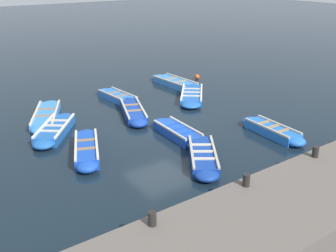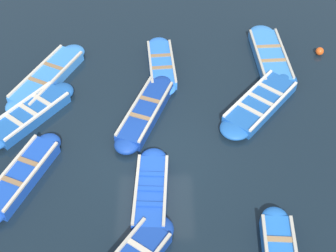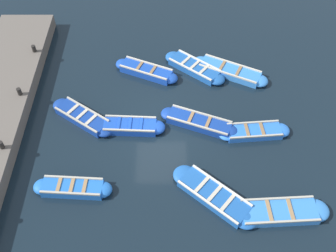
# 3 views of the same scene
# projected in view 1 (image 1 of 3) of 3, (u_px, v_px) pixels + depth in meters

# --- Properties ---
(ground_plane) EXTENTS (120.00, 120.00, 0.00)m
(ground_plane) POSITION_uv_depth(u_px,v_px,m) (159.00, 126.00, 16.52)
(ground_plane) COLOR black
(boat_tucked) EXTENTS (3.23, 1.05, 0.35)m
(boat_tucked) POSITION_uv_depth(u_px,v_px,m) (117.00, 97.00, 19.69)
(boat_tucked) COLOR blue
(boat_tucked) RESTS_ON ground
(boat_bow_out) EXTENTS (3.16, 0.97, 0.41)m
(boat_bow_out) POSITION_uv_depth(u_px,v_px,m) (178.00, 132.00, 15.40)
(boat_bow_out) COLOR #1947B7
(boat_bow_out) RESTS_ON ground
(boat_broadside) EXTENTS (3.66, 2.02, 0.42)m
(boat_broadside) POSITION_uv_depth(u_px,v_px,m) (133.00, 111.00, 17.60)
(boat_broadside) COLOR navy
(boat_broadside) RESTS_ON ground
(boat_outer_right) EXTENTS (3.87, 1.19, 0.37)m
(boat_outer_right) POSITION_uv_depth(u_px,v_px,m) (175.00, 83.00, 22.06)
(boat_outer_right) COLOR #3884E0
(boat_outer_right) RESTS_ON ground
(boat_far_corner) EXTENTS (3.15, 0.92, 0.42)m
(boat_far_corner) POSITION_uv_depth(u_px,v_px,m) (272.00, 131.00, 15.52)
(boat_far_corner) COLOR blue
(boat_far_corner) RESTS_ON ground
(boat_end_of_row) EXTENTS (3.55, 3.21, 0.38)m
(boat_end_of_row) POSITION_uv_depth(u_px,v_px,m) (192.00, 95.00, 19.88)
(boat_end_of_row) COLOR #1E59AD
(boat_end_of_row) RESTS_ON ground
(boat_alongside) EXTENTS (3.27, 2.81, 0.41)m
(boat_alongside) POSITION_uv_depth(u_px,v_px,m) (55.00, 130.00, 15.63)
(boat_alongside) COLOR #1E59AD
(boat_alongside) RESTS_ON ground
(boat_stern_in) EXTENTS (3.24, 2.60, 0.41)m
(boat_stern_in) POSITION_uv_depth(u_px,v_px,m) (203.00, 156.00, 13.45)
(boat_stern_in) COLOR navy
(boat_stern_in) RESTS_ON ground
(boat_mid_row) EXTENTS (3.92, 2.51, 0.40)m
(boat_mid_row) POSITION_uv_depth(u_px,v_px,m) (46.00, 116.00, 17.10)
(boat_mid_row) COLOR #3884E0
(boat_mid_row) RESTS_ON ground
(boat_centre) EXTENTS (3.38, 2.01, 0.44)m
(boat_centre) POSITION_uv_depth(u_px,v_px,m) (87.00, 149.00, 13.93)
(boat_centre) COLOR #1947B7
(boat_centre) RESTS_ON ground
(quay_wall) EXTENTS (2.88, 15.31, 0.71)m
(quay_wall) POSITION_uv_depth(u_px,v_px,m) (313.00, 197.00, 10.71)
(quay_wall) COLOR #605951
(quay_wall) RESTS_ON ground
(bollard_mid_north) EXTENTS (0.20, 0.20, 0.35)m
(bollard_mid_north) POSITION_uv_depth(u_px,v_px,m) (315.00, 152.00, 12.15)
(bollard_mid_north) COLOR black
(bollard_mid_north) RESTS_ON quay_wall
(bollard_mid_south) EXTENTS (0.20, 0.20, 0.35)m
(bollard_mid_south) POSITION_uv_depth(u_px,v_px,m) (246.00, 180.00, 10.53)
(bollard_mid_south) COLOR black
(bollard_mid_south) RESTS_ON quay_wall
(bollard_south) EXTENTS (0.20, 0.20, 0.35)m
(bollard_south) POSITION_uv_depth(u_px,v_px,m) (152.00, 219.00, 8.92)
(bollard_south) COLOR black
(bollard_south) RESTS_ON quay_wall
(buoy_orange_near) EXTENTS (0.29, 0.29, 0.29)m
(buoy_orange_near) POSITION_uv_depth(u_px,v_px,m) (197.00, 77.00, 23.29)
(buoy_orange_near) COLOR #E05119
(buoy_orange_near) RESTS_ON ground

